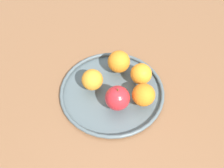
% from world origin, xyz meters
% --- Properties ---
extents(ground_plane, '(1.59, 1.59, 0.04)m').
position_xyz_m(ground_plane, '(0.00, 0.00, -0.02)').
color(ground_plane, brown).
extents(fruit_bowl, '(0.36, 0.36, 0.02)m').
position_xyz_m(fruit_bowl, '(0.00, 0.00, 0.01)').
color(fruit_bowl, '#4F5E63').
rests_on(fruit_bowl, ground_plane).
extents(apple, '(0.08, 0.08, 0.09)m').
position_xyz_m(apple, '(-0.04, -0.05, 0.06)').
color(apple, red).
rests_on(apple, fruit_bowl).
extents(orange_front_left, '(0.07, 0.07, 0.07)m').
position_xyz_m(orange_front_left, '(-0.03, 0.06, 0.05)').
color(orange_front_left, orange).
rests_on(orange_front_left, fruit_bowl).
extents(orange_back_left, '(0.08, 0.08, 0.08)m').
position_xyz_m(orange_back_left, '(0.09, 0.04, 0.06)').
color(orange_back_left, orange).
rests_on(orange_back_left, fruit_bowl).
extents(orange_center, '(0.07, 0.07, 0.07)m').
position_xyz_m(orange_center, '(0.09, -0.06, 0.05)').
color(orange_center, orange).
rests_on(orange_center, fruit_bowl).
extents(orange_front_right, '(0.07, 0.07, 0.07)m').
position_xyz_m(orange_front_right, '(0.02, -0.11, 0.06)').
color(orange_front_right, orange).
rests_on(orange_front_right, fruit_bowl).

